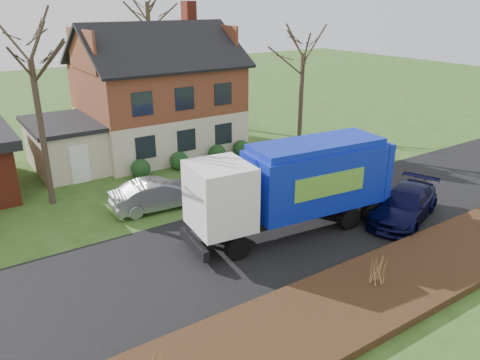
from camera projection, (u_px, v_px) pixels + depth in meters
ground at (260, 240)px, 19.39m from camera, size 120.00×120.00×0.00m
road at (260, 240)px, 19.39m from camera, size 80.00×7.00×0.02m
mulch_verge at (356, 300)px, 15.23m from camera, size 80.00×3.50×0.30m
main_house at (150, 89)px, 29.50m from camera, size 12.95×8.95×9.26m
garbage_truck at (296, 182)px, 19.45m from camera, size 9.20×3.32×3.86m
silver_sedan at (158, 194)px, 22.11m from camera, size 4.49×1.84×1.45m
navy_wagon at (404, 204)px, 21.00m from camera, size 5.40×3.67×1.45m
tree_front_west at (27, 35)px, 20.08m from camera, size 3.22×3.22×9.57m
tree_front_east at (304, 37)px, 29.16m from camera, size 3.17×3.17×8.81m
grass_clump_mid at (379, 270)px, 15.72m from camera, size 0.38×0.31×1.06m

